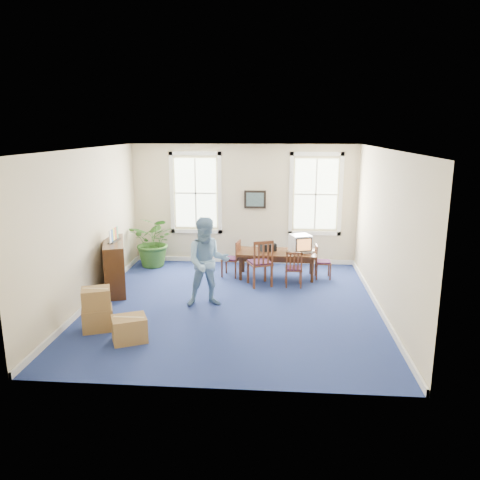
# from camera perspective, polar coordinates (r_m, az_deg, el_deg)

# --- Properties ---
(floor) EXTENTS (6.50, 6.50, 0.00)m
(floor) POSITION_cam_1_polar(r_m,az_deg,el_deg) (9.86, -0.86, -7.89)
(floor) COLOR navy
(floor) RESTS_ON ground
(ceiling) EXTENTS (6.50, 6.50, 0.00)m
(ceiling) POSITION_cam_1_polar(r_m,az_deg,el_deg) (9.20, -0.93, 11.04)
(ceiling) COLOR white
(ceiling) RESTS_ON ground
(wall_back) EXTENTS (6.50, 0.00, 6.50)m
(wall_back) POSITION_cam_1_polar(r_m,az_deg,el_deg) (12.58, 0.48, 4.34)
(wall_back) COLOR beige
(wall_back) RESTS_ON ground
(wall_front) EXTENTS (6.50, 0.00, 6.50)m
(wall_front) POSITION_cam_1_polar(r_m,az_deg,el_deg) (6.28, -3.65, -4.98)
(wall_front) COLOR beige
(wall_front) RESTS_ON ground
(wall_left) EXTENTS (0.00, 6.50, 6.50)m
(wall_left) POSITION_cam_1_polar(r_m,az_deg,el_deg) (10.12, -18.06, 1.46)
(wall_left) COLOR beige
(wall_left) RESTS_ON ground
(wall_right) EXTENTS (0.00, 6.50, 6.50)m
(wall_right) POSITION_cam_1_polar(r_m,az_deg,el_deg) (9.60, 17.24, 0.90)
(wall_right) COLOR beige
(wall_right) RESTS_ON ground
(baseboard_back) EXTENTS (6.00, 0.04, 0.12)m
(baseboard_back) POSITION_cam_1_polar(r_m,az_deg,el_deg) (12.89, 0.46, -2.46)
(baseboard_back) COLOR white
(baseboard_back) RESTS_ON ground
(baseboard_left) EXTENTS (0.04, 6.50, 0.12)m
(baseboard_left) POSITION_cam_1_polar(r_m,az_deg,el_deg) (10.52, -17.30, -6.78)
(baseboard_left) COLOR white
(baseboard_left) RESTS_ON ground
(baseboard_right) EXTENTS (0.04, 6.50, 0.12)m
(baseboard_right) POSITION_cam_1_polar(r_m,az_deg,el_deg) (10.02, 16.46, -7.73)
(baseboard_right) COLOR white
(baseboard_right) RESTS_ON ground
(window_left) EXTENTS (1.40, 0.12, 2.20)m
(window_left) POSITION_cam_1_polar(r_m,az_deg,el_deg) (12.68, -5.42, 5.72)
(window_left) COLOR white
(window_left) RESTS_ON ground
(window_right) EXTENTS (1.40, 0.12, 2.20)m
(window_right) POSITION_cam_1_polar(r_m,az_deg,el_deg) (12.53, 9.22, 5.52)
(window_right) COLOR white
(window_right) RESTS_ON ground
(wall_picture) EXTENTS (0.58, 0.06, 0.48)m
(wall_picture) POSITION_cam_1_polar(r_m,az_deg,el_deg) (12.49, 1.85, 4.97)
(wall_picture) COLOR black
(wall_picture) RESTS_ON ground
(conference_table) EXTENTS (1.94, 0.92, 0.65)m
(conference_table) POSITION_cam_1_polar(r_m,az_deg,el_deg) (11.58, 4.48, -2.96)
(conference_table) COLOR #3C200F
(conference_table) RESTS_ON ground
(crt_tv) EXTENTS (0.61, 0.63, 0.42)m
(crt_tv) POSITION_cam_1_polar(r_m,az_deg,el_deg) (11.50, 7.35, -0.39)
(crt_tv) COLOR #B7B7BC
(crt_tv) RESTS_ON conference_table
(game_console) EXTENTS (0.21, 0.23, 0.05)m
(game_console) POSITION_cam_1_polar(r_m,az_deg,el_deg) (11.52, 8.64, -1.35)
(game_console) COLOR white
(game_console) RESTS_ON conference_table
(equipment_bag) EXTENTS (0.43, 0.37, 0.18)m
(equipment_bag) POSITION_cam_1_polar(r_m,az_deg,el_deg) (11.51, 3.43, -0.88)
(equipment_bag) COLOR black
(equipment_bag) RESTS_ON conference_table
(chair_near_left) EXTENTS (0.65, 0.65, 1.11)m
(chair_near_left) POSITION_cam_1_polar(r_m,az_deg,el_deg) (10.89, 2.43, -2.73)
(chair_near_left) COLOR brown
(chair_near_left) RESTS_ON ground
(chair_near_right) EXTENTS (0.39, 0.39, 0.86)m
(chair_near_right) POSITION_cam_1_polar(r_m,az_deg,el_deg) (10.93, 6.55, -3.43)
(chair_near_right) COLOR brown
(chair_near_right) RESTS_ON ground
(chair_end_left) EXTENTS (0.48, 0.48, 0.91)m
(chair_end_left) POSITION_cam_1_polar(r_m,az_deg,el_deg) (11.59, -1.13, -2.25)
(chair_end_left) COLOR brown
(chair_end_left) RESTS_ON ground
(chair_end_right) EXTENTS (0.38, 0.38, 0.84)m
(chair_end_right) POSITION_cam_1_polar(r_m,az_deg,el_deg) (11.61, 10.10, -2.61)
(chair_end_right) COLOR brown
(chair_end_right) RESTS_ON ground
(man) EXTENTS (1.03, 0.87, 1.85)m
(man) POSITION_cam_1_polar(r_m,az_deg,el_deg) (9.57, -3.96, -2.72)
(man) COLOR #719AC1
(man) RESTS_ON ground
(credenza) EXTENTS (0.89, 1.56, 1.18)m
(credenza) POSITION_cam_1_polar(r_m,az_deg,el_deg) (10.93, -15.03, -2.93)
(credenza) COLOR #3C200F
(credenza) RESTS_ON ground
(brochure_rack) EXTENTS (0.28, 0.70, 0.31)m
(brochure_rack) POSITION_cam_1_polar(r_m,az_deg,el_deg) (10.75, -15.16, 0.88)
(brochure_rack) COLOR #99999E
(brochure_rack) RESTS_ON credenza
(potted_plant) EXTENTS (1.41, 1.28, 1.36)m
(potted_plant) POSITION_cam_1_polar(r_m,az_deg,el_deg) (12.57, -10.37, -0.16)
(potted_plant) COLOR #2D581D
(potted_plant) RESTS_ON ground
(cardboard_boxes) EXTENTS (1.87, 1.87, 0.83)m
(cardboard_boxes) POSITION_cam_1_polar(r_m,az_deg,el_deg) (8.96, -15.58, -7.79)
(cardboard_boxes) COLOR olive
(cardboard_boxes) RESTS_ON ground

